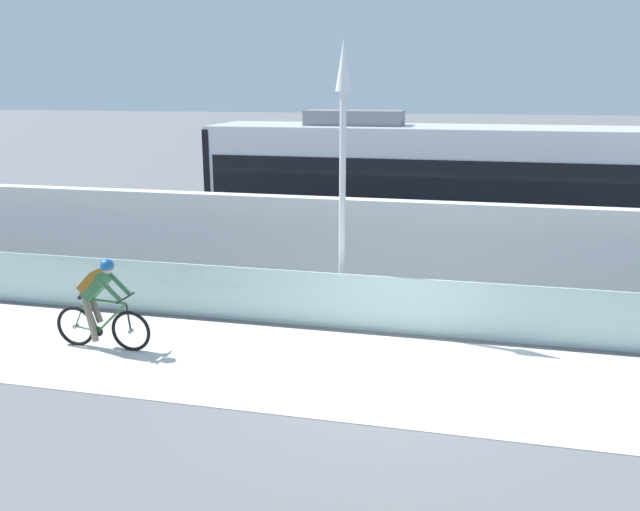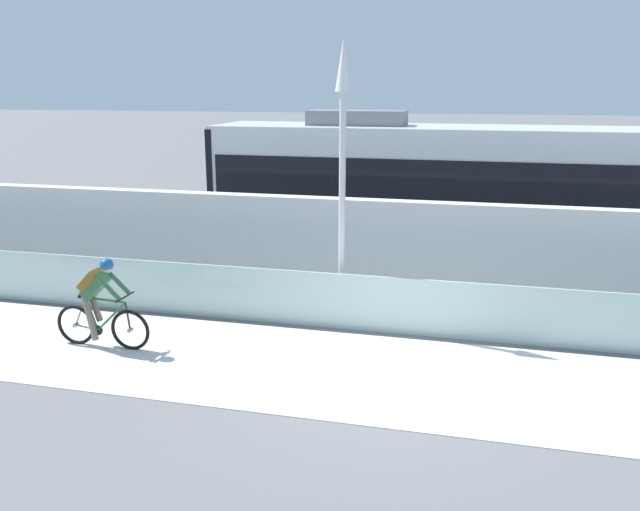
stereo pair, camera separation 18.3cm
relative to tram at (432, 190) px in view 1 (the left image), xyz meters
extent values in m
plane|color=slate|center=(-0.12, -6.85, -1.89)|extent=(200.00, 200.00, 0.00)
cube|color=silver|center=(-0.12, -6.85, -1.89)|extent=(32.00, 3.20, 0.01)
cube|color=#ADC6C1|center=(-0.12, -5.00, -1.36)|extent=(32.00, 0.05, 1.06)
cube|color=silver|center=(-0.12, -3.20, -0.82)|extent=(32.00, 0.36, 2.15)
cube|color=#595654|center=(-0.12, -0.72, -1.89)|extent=(32.00, 0.08, 0.01)
cube|color=#595654|center=(-0.12, 0.72, -1.89)|extent=(32.00, 0.08, 0.01)
cube|color=silver|center=(0.02, 0.00, 0.01)|extent=(11.00, 2.50, 3.10)
cube|color=black|center=(0.02, 0.00, 0.36)|extent=(10.56, 2.54, 1.04)
cube|color=#4C4C51|center=(0.02, 0.00, -1.36)|extent=(10.78, 2.53, 0.28)
cube|color=slate|center=(-1.96, 0.00, 1.74)|extent=(2.40, 1.10, 0.36)
cube|color=#232326|center=(-3.50, 0.00, -1.53)|extent=(1.40, 1.88, 0.20)
cylinder|color=black|center=(-3.50, -0.72, -1.59)|extent=(0.60, 0.10, 0.60)
cylinder|color=black|center=(-3.50, 0.72, -1.59)|extent=(0.60, 0.10, 0.60)
cube|color=#232326|center=(3.54, 0.00, -1.53)|extent=(1.40, 1.88, 0.20)
cylinder|color=black|center=(3.54, -0.72, -1.59)|extent=(0.60, 0.10, 0.60)
cylinder|color=black|center=(3.54, 0.72, -1.59)|extent=(0.60, 0.10, 0.60)
cube|color=black|center=(-5.43, 0.00, 0.01)|extent=(0.16, 2.54, 2.94)
torus|color=black|center=(-4.58, -6.85, -1.53)|extent=(0.72, 0.06, 0.72)
cylinder|color=#99999E|center=(-4.58, -6.85, -1.53)|extent=(0.07, 0.10, 0.07)
torus|color=black|center=(-5.63, -6.85, -1.53)|extent=(0.72, 0.06, 0.72)
cylinder|color=#99999E|center=(-5.63, -6.85, -1.53)|extent=(0.07, 0.10, 0.07)
cylinder|color=#337233|center=(-4.92, -6.85, -1.32)|extent=(0.60, 0.04, 0.58)
cylinder|color=#337233|center=(-5.30, -6.85, -1.30)|extent=(0.22, 0.04, 0.59)
cylinder|color=#337233|center=(-5.01, -6.85, -1.03)|extent=(0.76, 0.04, 0.07)
cylinder|color=#337233|center=(-5.42, -6.85, -1.56)|extent=(0.43, 0.03, 0.09)
cylinder|color=#337233|center=(-5.51, -6.85, -1.27)|extent=(0.27, 0.02, 0.53)
cylinder|color=black|center=(-4.61, -6.85, -1.29)|extent=(0.08, 0.03, 0.49)
cube|color=black|center=(-5.39, -6.85, -0.99)|extent=(0.24, 0.10, 0.05)
cylinder|color=black|center=(-4.63, -6.85, -0.94)|extent=(0.03, 0.58, 0.03)
cylinder|color=#262628|center=(-5.21, -6.85, -1.59)|extent=(0.18, 0.02, 0.18)
cube|color=#33663F|center=(-5.17, -6.85, -0.78)|extent=(0.50, 0.28, 0.51)
cube|color=#8C5919|center=(-5.26, -6.85, -0.69)|extent=(0.38, 0.30, 0.38)
sphere|color=tan|center=(-4.93, -6.85, -0.43)|extent=(0.20, 0.20, 0.20)
sphere|color=#195999|center=(-4.93, -6.85, -0.40)|extent=(0.23, 0.23, 0.23)
cylinder|color=#33663F|center=(-4.81, -7.01, -0.77)|extent=(0.41, 0.08, 0.41)
cylinder|color=#33663F|center=(-4.81, -6.69, -0.77)|extent=(0.41, 0.08, 0.41)
cylinder|color=#726656|center=(-5.28, -6.94, -1.35)|extent=(0.25, 0.11, 0.79)
cylinder|color=#726656|center=(-5.28, -6.76, -1.21)|extent=(0.25, 0.11, 0.52)
cylinder|color=gray|center=(-1.35, -4.70, -1.79)|extent=(0.24, 0.24, 0.20)
cylinder|color=silver|center=(-1.35, -4.70, 0.31)|extent=(0.12, 0.12, 4.20)
cone|color=white|center=(-1.35, -4.70, 2.86)|extent=(0.28, 0.28, 0.90)
camera|label=1|loc=(0.85, -16.16, 2.50)|focal=36.29mm
camera|label=2|loc=(1.03, -16.12, 2.50)|focal=36.29mm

